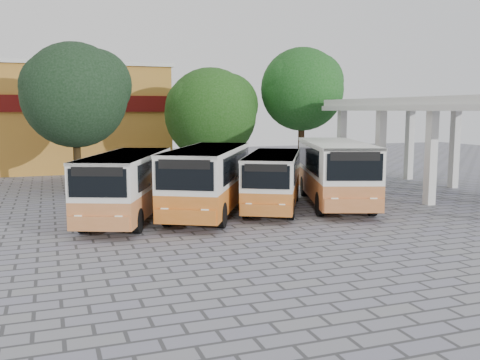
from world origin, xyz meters
name	(u,v)px	position (x,y,z in m)	size (l,w,h in m)	color
ground	(305,223)	(0.00, 0.00, 0.00)	(90.00, 90.00, 0.00)	gray
terminal_shelter	(446,107)	(10.50, 4.00, 4.91)	(6.80, 15.80, 5.40)	silver
shophouse_block	(35,117)	(-11.00, 25.99, 4.16)	(20.40, 10.40, 8.30)	#B27627
bus_far_left	(127,182)	(-7.01, 3.18, 1.66)	(5.27, 8.50, 2.86)	#CC793F
bus_centre_left	(208,176)	(-3.36, 3.14, 1.76)	(6.26, 9.06, 3.04)	orange
bus_centre_right	(273,177)	(-0.06, 3.36, 1.55)	(5.46, 7.98, 2.67)	orange
bus_far_right	(335,169)	(3.31, 3.36, 1.83)	(5.41, 9.35, 3.16)	#C6713A
tree_left	(76,92)	(-8.44, 13.63, 5.82)	(6.56, 6.25, 8.74)	#332410
tree_middle	(212,111)	(0.69, 15.97, 4.67)	(6.73, 6.41, 7.66)	#2F2114
tree_right	(303,87)	(7.38, 15.34, 6.42)	(6.28, 5.98, 9.22)	#462B18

